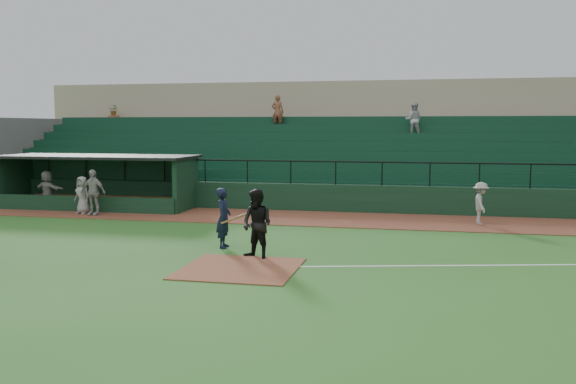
# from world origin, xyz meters

# --- Properties ---
(ground) EXTENTS (90.00, 90.00, 0.00)m
(ground) POSITION_xyz_m (0.00, 0.00, 0.00)
(ground) COLOR #265A1D
(ground) RESTS_ON ground
(warning_track) EXTENTS (40.00, 4.00, 0.03)m
(warning_track) POSITION_xyz_m (0.00, 8.00, 0.01)
(warning_track) COLOR brown
(warning_track) RESTS_ON ground
(home_plate_dirt) EXTENTS (3.00, 3.00, 0.03)m
(home_plate_dirt) POSITION_xyz_m (0.00, -1.00, 0.01)
(home_plate_dirt) COLOR brown
(home_plate_dirt) RESTS_ON ground
(foul_line) EXTENTS (17.49, 4.44, 0.01)m
(foul_line) POSITION_xyz_m (8.00, 1.20, 0.01)
(foul_line) COLOR white
(foul_line) RESTS_ON ground
(stadium_structure) EXTENTS (38.00, 13.08, 6.40)m
(stadium_structure) POSITION_xyz_m (-0.00, 16.46, 2.30)
(stadium_structure) COLOR #10311C
(stadium_structure) RESTS_ON ground
(dugout) EXTENTS (8.90, 3.20, 2.42)m
(dugout) POSITION_xyz_m (-9.75, 9.56, 1.33)
(dugout) COLOR #10311C
(dugout) RESTS_ON ground
(batter_at_plate) EXTENTS (1.06, 0.74, 1.85)m
(batter_at_plate) POSITION_xyz_m (-1.29, 1.63, 0.93)
(batter_at_plate) COLOR black
(batter_at_plate) RESTS_ON ground
(umpire) EXTENTS (1.19, 1.09, 1.97)m
(umpire) POSITION_xyz_m (0.12, 0.33, 0.99)
(umpire) COLOR black
(umpire) RESTS_ON ground
(runner) EXTENTS (0.66, 1.08, 1.61)m
(runner) POSITION_xyz_m (6.86, 7.72, 0.84)
(runner) COLOR #9F9B95
(runner) RESTS_ON warning_track
(dugout_player_a) EXTENTS (1.15, 0.53, 1.91)m
(dugout_player_a) POSITION_xyz_m (-8.75, 6.88, 0.99)
(dugout_player_a) COLOR #A39E98
(dugout_player_a) RESTS_ON warning_track
(dugout_player_b) EXTENTS (0.89, 0.71, 1.59)m
(dugout_player_b) POSITION_xyz_m (-9.41, 7.15, 0.82)
(dugout_player_b) COLOR gray
(dugout_player_b) RESTS_ON warning_track
(dugout_player_c) EXTENTS (1.69, 0.96, 1.73)m
(dugout_player_c) POSITION_xyz_m (-11.74, 8.17, 0.90)
(dugout_player_c) COLOR gray
(dugout_player_c) RESTS_ON warning_track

